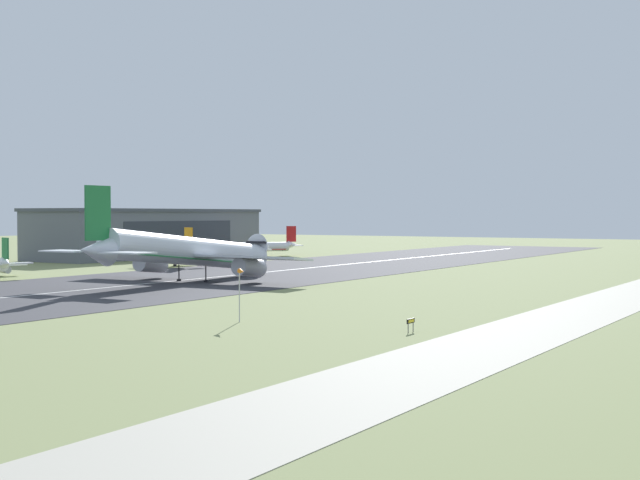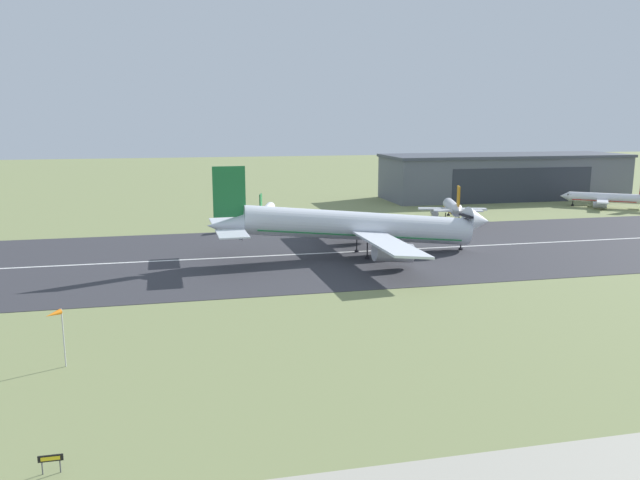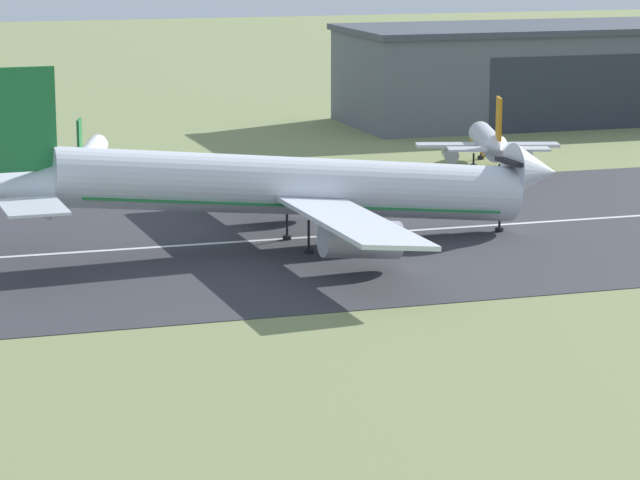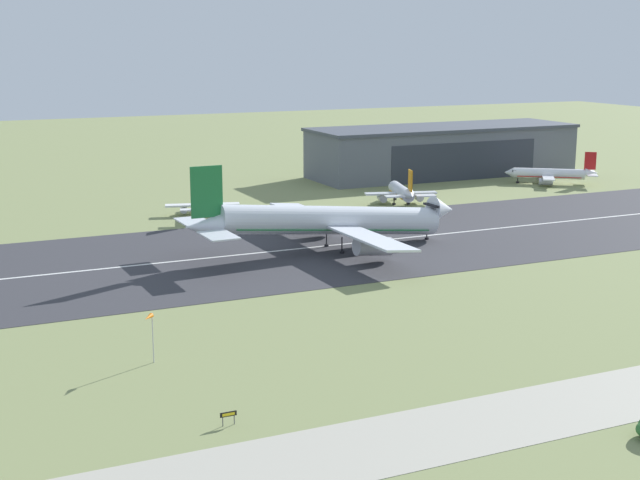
{
  "view_description": "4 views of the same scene",
  "coord_description": "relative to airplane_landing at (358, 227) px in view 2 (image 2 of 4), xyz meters",
  "views": [
    {
      "loc": [
        -88.75,
        0.64,
        12.96
      ],
      "look_at": [
        35.42,
        76.7,
        8.7
      ],
      "focal_mm": 50.0,
      "sensor_mm": 36.0,
      "label": 1
    },
    {
      "loc": [
        9.57,
        -2.75,
        26.01
      ],
      "look_at": [
        29.67,
        86.33,
        8.21
      ],
      "focal_mm": 35.0,
      "sensor_mm": 36.0,
      "label": 2
    },
    {
      "loc": [
        3.53,
        -22.92,
        30.33
      ],
      "look_at": [
        35.58,
        78.63,
        7.59
      ],
      "focal_mm": 85.0,
      "sensor_mm": 36.0,
      "label": 3
    },
    {
      "loc": [
        -27.63,
        -39.23,
        38.92
      ],
      "look_at": [
        25.47,
        77.43,
        10.29
      ],
      "focal_mm": 50.0,
      "sensor_mm": 36.0,
      "label": 4
    }
  ],
  "objects": [
    {
      "name": "ground_plane",
      "position": [
        -42.55,
        -53.28,
        -5.68
      ],
      "size": [
        756.7,
        756.7,
        0.0
      ],
      "primitive_type": "plane",
      "color": "#7A8451"
    },
    {
      "name": "runway_strip",
      "position": [
        -42.55,
        3.63,
        -5.65
      ],
      "size": [
        516.7,
        55.46,
        0.06
      ],
      "primitive_type": "cube",
      "color": "#333338",
      "rests_on": "ground_plane"
    },
    {
      "name": "runway_centreline",
      "position": [
        -42.55,
        3.63,
        -5.61
      ],
      "size": [
        465.03,
        0.7,
        0.01
      ],
      "primitive_type": "cube",
      "color": "silver",
      "rests_on": "runway_strip"
    },
    {
      "name": "hangar_building",
      "position": [
        72.35,
        75.6,
        1.6
      ],
      "size": [
        80.96,
        24.9,
        14.51
      ],
      "color": "slate",
      "rests_on": "ground_plane"
    },
    {
      "name": "airplane_landing",
      "position": [
        0.0,
        0.0,
        0.0
      ],
      "size": [
        56.95,
        49.33,
        17.7
      ],
      "color": "silver",
      "rests_on": "ground_plane"
    },
    {
      "name": "airplane_parked_west",
      "position": [
        36.4,
        36.88,
        -2.51
      ],
      "size": [
        17.7,
        22.19,
        9.74
      ],
      "color": "silver",
      "rests_on": "ground_plane"
    },
    {
      "name": "airplane_parked_centre",
      "position": [
        90.3,
        48.0,
        -2.86
      ],
      "size": [
        24.37,
        20.9,
        9.22
      ],
      "color": "white",
      "rests_on": "ground_plane"
    },
    {
      "name": "airplane_parked_far_east",
      "position": [
        -11.73,
        43.82,
        -2.98
      ],
      "size": [
        16.98,
        22.55,
        8.3
      ],
      "color": "white",
      "rests_on": "ground_plane"
    },
    {
      "name": "windsock_pole",
      "position": [
        -46.23,
        -46.49,
        0.02
      ],
      "size": [
        1.62,
        1.83,
        6.47
      ],
      "color": "#B7B7BC",
      "rests_on": "ground_plane"
    },
    {
      "name": "runway_sign",
      "position": [
        -43.21,
        -67.27,
        -4.55
      ],
      "size": [
        1.79,
        0.13,
        1.49
      ],
      "color": "#4C4C51",
      "rests_on": "ground_plane"
    }
  ]
}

